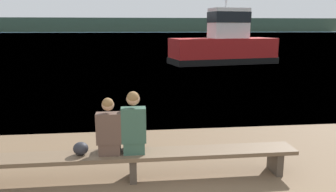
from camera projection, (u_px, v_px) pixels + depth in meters
name	position (u px, v px, depth m)	size (l,w,h in m)	color
water_surface	(131.00, 34.00, 125.06)	(240.00, 240.00, 0.00)	teal
far_shoreline	(130.00, 25.00, 188.57)	(600.00, 12.00, 7.71)	#2D3D2D
bench_main	(133.00, 158.00, 5.64)	(5.76, 0.52, 0.48)	brown
person_left	(109.00, 130.00, 5.51)	(0.41, 0.42, 0.99)	#4C382D
person_right	(134.00, 126.00, 5.54)	(0.41, 0.43, 1.09)	#2D4C3D
shopping_bag	(81.00, 149.00, 5.52)	(0.25, 0.23, 0.22)	#232328
tugboat_red	(224.00, 46.00, 23.76)	(8.09, 4.13, 6.19)	#A81919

